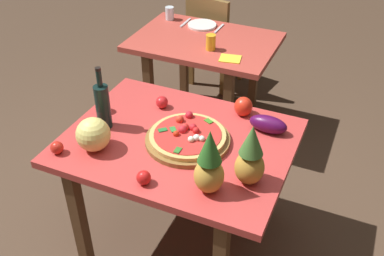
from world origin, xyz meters
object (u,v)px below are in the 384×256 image
(pizza_board, at_px, (188,139))
(melon, at_px, (93,134))
(display_table, at_px, (178,153))
(tomato_near_board, at_px, (104,106))
(dining_chair, at_px, (213,36))
(drinking_glass_juice, at_px, (211,42))
(eggplant, at_px, (268,124))
(background_table, at_px, (204,53))
(fork_utensil, at_px, (185,23))
(tomato_by_bottle, at_px, (144,178))
(tomato_at_corner, at_px, (57,148))
(pizza, at_px, (188,134))
(napkin_folded, at_px, (230,59))
(drinking_glass_water, at_px, (170,13))
(knife_utensil, at_px, (219,28))
(pineapple_left, at_px, (250,158))
(tomato_beside_pepper, at_px, (162,102))
(wine_bottle, at_px, (103,105))
(bell_pepper, at_px, (243,107))
(pineapple_right, at_px, (209,165))
(dinner_plate, at_px, (202,25))

(pizza_board, relative_size, melon, 2.53)
(display_table, xyz_separation_m, tomato_near_board, (-0.48, 0.07, 0.12))
(dining_chair, bearing_deg, tomato_near_board, 100.84)
(drinking_glass_juice, bearing_deg, eggplant, -51.11)
(background_table, relative_size, fork_utensil, 5.74)
(eggplant, distance_m, tomato_near_board, 0.89)
(display_table, height_order, tomato_by_bottle, tomato_by_bottle)
(background_table, bearing_deg, tomato_at_corner, -95.76)
(pizza, bearing_deg, napkin_folded, 96.75)
(drinking_glass_juice, relative_size, drinking_glass_water, 1.08)
(eggplant, height_order, drinking_glass_juice, drinking_glass_juice)
(melon, bearing_deg, knife_utensil, 88.73)
(pineapple_left, xyz_separation_m, eggplant, (-0.03, 0.41, -0.09))
(fork_utensil, distance_m, knife_utensil, 0.28)
(eggplant, xyz_separation_m, napkin_folded, (-0.46, 0.70, -0.04))
(tomato_beside_pepper, distance_m, drinking_glass_juice, 0.80)
(wine_bottle, bearing_deg, tomato_near_board, 123.75)
(pineapple_left, bearing_deg, fork_utensil, 123.22)
(dining_chair, relative_size, melon, 5.04)
(drinking_glass_juice, bearing_deg, bell_pepper, -55.79)
(wine_bottle, relative_size, tomato_beside_pepper, 5.07)
(display_table, distance_m, fork_utensil, 1.51)
(pizza_board, distance_m, tomato_beside_pepper, 0.35)
(background_table, height_order, dining_chair, dining_chair)
(melon, bearing_deg, dining_chair, 94.34)
(pineapple_right, xyz_separation_m, napkin_folded, (-0.34, 1.23, -0.14))
(knife_utensil, bearing_deg, tomato_near_board, -96.76)
(napkin_folded, bearing_deg, drinking_glass_juice, 154.59)
(display_table, xyz_separation_m, knife_utensil, (-0.31, 1.38, 0.09))
(tomato_by_bottle, xyz_separation_m, napkin_folded, (-0.06, 1.30, -0.03))
(dining_chair, relative_size, eggplant, 4.25)
(dining_chair, distance_m, tomato_by_bottle, 2.19)
(display_table, distance_m, tomato_by_bottle, 0.38)
(tomato_beside_pepper, distance_m, dinner_plate, 1.18)
(tomato_near_board, distance_m, dinner_plate, 1.32)
(background_table, relative_size, melon, 6.13)
(pizza, relative_size, pineapple_right, 1.21)
(drinking_glass_water, bearing_deg, knife_utensil, -2.73)
(melon, distance_m, tomato_at_corner, 0.19)
(display_table, bearing_deg, knife_utensil, 102.50)
(pizza, xyz_separation_m, pineapple_right, (0.23, -0.29, 0.10))
(tomato_at_corner, bearing_deg, pizza_board, 32.08)
(pizza_board, height_order, drinking_glass_water, drinking_glass_water)
(pineapple_left, xyz_separation_m, dinner_plate, (-0.87, 1.54, -0.13))
(tomato_by_bottle, distance_m, tomato_beside_pepper, 0.63)
(tomato_by_bottle, bearing_deg, pineapple_right, 16.02)
(background_table, height_order, wine_bottle, wine_bottle)
(pineapple_left, distance_m, eggplant, 0.42)
(pizza_board, bearing_deg, eggplant, 35.60)
(pizza_board, bearing_deg, fork_utensil, 114.89)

